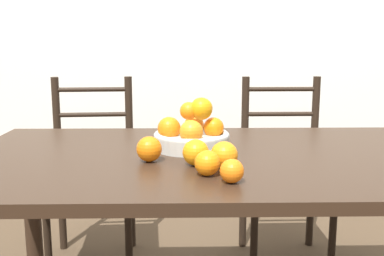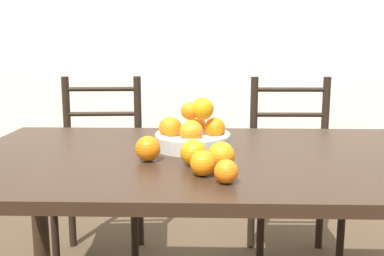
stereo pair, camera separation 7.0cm
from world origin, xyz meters
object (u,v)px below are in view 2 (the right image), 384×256
orange_loose_4 (148,149)px  fruit_bowl (193,134)px  orange_loose_2 (226,171)px  orange_loose_3 (203,163)px  chair_left (100,171)px  orange_loose_0 (193,152)px  orange_loose_1 (221,155)px  chair_right (293,172)px

orange_loose_4 → fruit_bowl: bearing=52.1°
orange_loose_2 → orange_loose_3: (-0.06, 0.07, 0.00)m
orange_loose_3 → chair_left: 1.21m
orange_loose_2 → orange_loose_0: bearing=117.2°
fruit_bowl → orange_loose_3: bearing=-83.6°
orange_loose_0 → fruit_bowl: bearing=92.0°
orange_loose_3 → orange_loose_4: bearing=137.8°
orange_loose_1 → fruit_bowl: bearing=109.3°
chair_left → chair_right: 0.99m
orange_loose_0 → orange_loose_1: bearing=-23.3°
orange_loose_1 → orange_loose_3: orange_loose_1 is taller
orange_loose_0 → chair_left: size_ratio=0.08×
orange_loose_1 → chair_left: size_ratio=0.08×
fruit_bowl → orange_loose_1: fruit_bowl is taller
orange_loose_3 → orange_loose_2: bearing=-47.8°
orange_loose_3 → chair_right: size_ratio=0.07×
fruit_bowl → orange_loose_2: size_ratio=4.12×
orange_loose_1 → orange_loose_2: 0.14m
fruit_bowl → chair_left: 0.93m
orange_loose_1 → orange_loose_3: bearing=-126.2°
orange_loose_4 → chair_right: (0.63, 0.88, -0.33)m
orange_loose_0 → chair_right: bearing=62.3°
fruit_bowl → orange_loose_0: fruit_bowl is taller
orange_loose_3 → chair_left: size_ratio=0.07×
orange_loose_1 → orange_loose_2: (0.01, -0.14, -0.01)m
chair_right → orange_loose_1: bearing=-113.6°
orange_loose_2 → orange_loose_4: bearing=136.2°
fruit_bowl → chair_left: chair_left is taller
orange_loose_4 → chair_right: 1.13m
orange_loose_1 → chair_right: bearing=67.2°
fruit_bowl → orange_loose_0: size_ratio=3.32×
orange_loose_0 → orange_loose_2: 0.20m
chair_left → chair_right: bearing=-4.3°
orange_loose_4 → orange_loose_1: bearing=-20.3°
orange_loose_2 → fruit_bowl: bearing=103.8°
orange_loose_1 → orange_loose_2: size_ratio=1.26×
orange_loose_2 → orange_loose_1: bearing=93.2°
orange_loose_3 → orange_loose_0: bearing=105.1°
orange_loose_0 → chair_right: size_ratio=0.08×
orange_loose_0 → orange_loose_4: bearing=161.4°
orange_loose_1 → chair_left: (-0.59, 0.96, -0.33)m
orange_loose_1 → orange_loose_2: orange_loose_1 is taller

